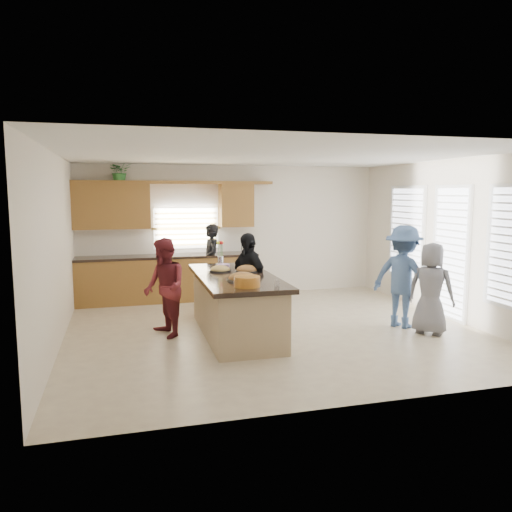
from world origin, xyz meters
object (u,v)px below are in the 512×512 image
object	(u,v)px
salad_bowl	(247,281)
woman_left_back	(211,262)
woman_left_front	(248,280)
woman_right_back	(403,277)
woman_right_front	(431,289)
woman_left_mid	(165,288)
island	(236,306)

from	to	relation	value
salad_bowl	woman_left_back	xyz separation A→B (m)	(0.17, 3.67, -0.24)
woman_left_back	salad_bowl	bearing A→B (deg)	-7.74
woman_left_back	woman_left_front	bearing A→B (deg)	0.38
salad_bowl	woman_left_front	world-z (taller)	woman_left_front
woman_right_back	woman_right_front	xyz separation A→B (m)	(0.19, -0.49, -0.12)
woman_left_mid	woman_right_front	world-z (taller)	woman_left_mid
island	salad_bowl	bearing A→B (deg)	-93.04
island	woman_right_back	size ratio (longest dim) A/B	1.60
woman_right_back	woman_right_front	size ratio (longest dim) A/B	1.16
woman_left_front	woman_right_front	distance (m)	2.93
woman_right_front	woman_left_back	bearing A→B (deg)	-0.84
woman_left_back	woman_right_front	distance (m)	4.50
woman_left_mid	woman_right_back	xyz separation A→B (m)	(3.86, -0.47, 0.08)
woman_left_mid	woman_right_back	bearing A→B (deg)	67.28
woman_left_back	woman_left_mid	distance (m)	2.76
island	woman_left_mid	bearing A→B (deg)	171.28
salad_bowl	woman_left_mid	size ratio (longest dim) A/B	0.23
island	salad_bowl	distance (m)	1.15
salad_bowl	woman_right_back	world-z (taller)	woman_right_back
woman_left_mid	island	bearing A→B (deg)	64.54
woman_left_back	woman_left_mid	world-z (taller)	woman_left_back
island	woman_left_back	distance (m)	2.71
island	woman_left_front	xyz separation A→B (m)	(0.31, 0.45, 0.33)
island	woman_right_back	distance (m)	2.82
island	woman_right_back	xyz separation A→B (m)	(2.78, -0.29, 0.40)
salad_bowl	woman_left_back	distance (m)	3.69
island	salad_bowl	xyz separation A→B (m)	(-0.07, -0.99, 0.58)
salad_bowl	woman_left_front	distance (m)	1.51
island	salad_bowl	size ratio (longest dim) A/B	7.62
island	woman_left_front	world-z (taller)	woman_left_front
island	woman_right_front	distance (m)	3.08
island	woman_right_front	size ratio (longest dim) A/B	1.87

